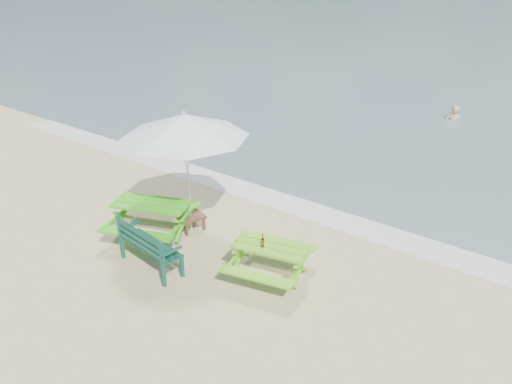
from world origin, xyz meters
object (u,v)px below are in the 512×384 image
Objects in this scene: park_bench at (151,254)px; beer_bottle at (263,242)px; picnic_table_right at (270,261)px; swimmer at (452,126)px; side_table at (191,221)px; patio_umbrella at (185,126)px; picnic_table_left at (152,219)px.

park_bench is 2.32m from beer_bottle.
beer_bottle is at bearing -127.94° from picnic_table_right.
picnic_table_right is 1.12× the size of swimmer.
side_table is (-0.45, 1.61, -0.10)m from park_bench.
patio_umbrella is 2.07× the size of swimmer.
beer_bottle is 0.16× the size of swimmer.
picnic_table_left is 1.48× the size of park_bench.
picnic_table_left reaches higher than side_table.
patio_umbrella is (0.51, 0.70, 2.11)m from picnic_table_left.
patio_umbrella is at bearing 170.70° from picnic_table_right.
swimmer reaches higher than side_table.
picnic_table_right is at bearing 5.23° from picnic_table_left.
patio_umbrella is (-0.45, 1.61, 2.21)m from park_bench.
beer_bottle reaches higher than park_bench.
picnic_table_right is 7.04× the size of beer_bottle.
patio_umbrella reaches higher than picnic_table_left.
side_table is at bearing 170.70° from picnic_table_right.
patio_umbrella reaches higher than side_table.
beer_bottle is (2.00, 1.07, 0.49)m from park_bench.
picnic_table_right is 0.47m from beer_bottle.
patio_umbrella reaches higher than beer_bottle.
picnic_table_left is 3.35× the size of side_table.
picnic_table_right is (3.05, 0.28, -0.05)m from picnic_table_left.
swimmer is (2.24, 12.23, -0.48)m from side_table.
swimmer is at bearing 79.63° from patio_umbrella.
picnic_table_left is at bearing -126.20° from side_table.
beer_bottle reaches higher than side_table.
patio_umbrella reaches higher than park_bench.
park_bench is 0.94× the size of swimmer.
picnic_table_right is 2.58m from side_table.
park_bench is at bearing -97.37° from swimmer.
patio_umbrella is 3.04m from beer_bottle.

